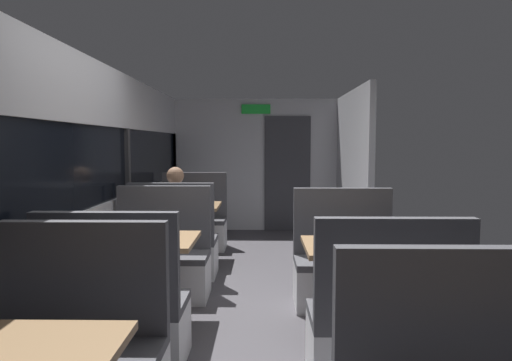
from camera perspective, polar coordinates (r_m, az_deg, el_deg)
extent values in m
cube|color=#423F44|center=(4.00, -0.92, -17.93)|extent=(3.30, 9.20, 0.02)
cube|color=#B2B2B7|center=(4.15, -21.74, -10.39)|extent=(0.08, 8.40, 0.95)
cube|color=#B2B2B7|center=(4.04, -22.42, 11.02)|extent=(0.08, 8.40, 0.60)
cube|color=black|center=(4.02, -22.24, 1.41)|extent=(0.03, 8.40, 0.75)
cube|color=#2D2D30|center=(5.33, -16.05, 2.32)|extent=(0.06, 0.08, 0.75)
cube|color=#2D2D30|center=(8.04, -10.26, 3.20)|extent=(0.06, 0.08, 0.75)
cube|color=#B2B2B7|center=(7.90, 0.00, 1.98)|extent=(2.90, 0.08, 2.30)
cube|color=#333338|center=(7.87, 4.00, 0.86)|extent=(0.80, 0.04, 2.00)
cube|color=green|center=(7.85, -0.01, 9.04)|extent=(0.50, 0.03, 0.16)
cube|color=#B2B2B7|center=(6.83, 12.10, 1.44)|extent=(0.08, 2.40, 2.30)
cube|color=#47474C|center=(2.72, -22.46, -19.85)|extent=(0.95, 0.50, 0.06)
cube|color=#47474C|center=(2.78, -20.96, -11.45)|extent=(0.95, 0.08, 0.65)
cylinder|color=#9E9EA3|center=(4.00, -14.19, -12.64)|extent=(0.10, 0.10, 0.70)
cube|color=olive|center=(3.90, -14.31, -7.44)|extent=(0.90, 0.70, 0.04)
cube|color=silver|center=(3.45, -17.12, -18.28)|extent=(0.95, 0.50, 0.39)
cube|color=#47474C|center=(3.37, -17.21, -14.76)|extent=(0.95, 0.50, 0.06)
cube|color=#47474C|center=(3.08, -18.60, -9.78)|extent=(0.95, 0.08, 0.65)
cube|color=silver|center=(4.65, -12.01, -12.08)|extent=(0.95, 0.50, 0.39)
cube|color=#47474C|center=(4.59, -12.06, -9.39)|extent=(0.95, 0.50, 0.06)
cube|color=#47474C|center=(4.72, -11.56, -4.59)|extent=(0.95, 0.08, 0.65)
cylinder|color=#9E9EA3|center=(5.96, -9.00, -6.75)|extent=(0.10, 0.10, 0.70)
cube|color=olive|center=(5.90, -9.04, -3.23)|extent=(0.90, 0.70, 0.04)
cube|color=silver|center=(5.37, -10.19, -9.77)|extent=(0.95, 0.50, 0.39)
cube|color=#47474C|center=(5.31, -10.23, -7.42)|extent=(0.95, 0.50, 0.06)
cube|color=#47474C|center=(5.05, -10.74, -3.98)|extent=(0.95, 0.08, 0.65)
cube|color=silver|center=(6.63, -8.00, -6.93)|extent=(0.95, 0.50, 0.39)
cube|color=#47474C|center=(6.59, -8.02, -5.02)|extent=(0.95, 0.50, 0.06)
cube|color=#47474C|center=(6.75, -7.79, -1.74)|extent=(0.95, 0.08, 0.65)
cube|color=#47474C|center=(2.17, 22.85, -16.17)|extent=(0.95, 0.08, 0.65)
cylinder|color=#9E9EA3|center=(3.76, 13.16, -13.75)|extent=(0.10, 0.10, 0.70)
cube|color=olive|center=(3.66, 13.27, -8.24)|extent=(0.90, 0.70, 0.04)
cube|color=silver|center=(3.22, 15.76, -20.03)|extent=(0.95, 0.50, 0.39)
cube|color=#47474C|center=(3.13, 15.86, -16.29)|extent=(0.95, 0.50, 0.06)
cube|color=#47474C|center=(2.83, 17.15, -11.05)|extent=(0.95, 0.08, 0.65)
cube|color=silver|center=(4.42, 11.25, -12.97)|extent=(0.95, 0.50, 0.39)
cube|color=#47474C|center=(4.36, 11.30, -10.15)|extent=(0.95, 0.50, 0.06)
cube|color=#47474C|center=(4.48, 10.89, -5.08)|extent=(0.95, 0.08, 0.65)
cube|color=#26262D|center=(5.36, -10.19, -9.46)|extent=(0.30, 0.36, 0.45)
cube|color=#99999E|center=(5.30, -10.18, -3.82)|extent=(0.34, 0.22, 0.60)
sphere|color=#8C664C|center=(5.28, -10.20, 0.62)|extent=(0.20, 0.20, 0.20)
cylinder|color=#99999E|center=(5.52, -11.87, -3.31)|extent=(0.07, 0.28, 0.07)
cylinder|color=#99999E|center=(5.44, -7.75, -3.36)|extent=(0.07, 0.28, 0.07)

